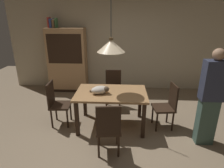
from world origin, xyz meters
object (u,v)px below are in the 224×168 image
at_px(cat_sleeping, 100,90).
at_px(book_blue_wide, 52,23).
at_px(dining_table, 111,97).
at_px(chair_right_side, 167,104).
at_px(pendant_lamp, 111,46).
at_px(chair_near_front, 108,127).
at_px(book_green_slim, 56,23).
at_px(book_red_tall, 49,22).
at_px(chair_left_side, 56,102).
at_px(chair_far_back, 113,87).
at_px(person_standing, 210,99).
at_px(book_brown_thick, 54,24).
at_px(hutch_bookcase, 68,62).

height_order(cat_sleeping, book_blue_wide, book_blue_wide).
distance_m(dining_table, book_blue_wide, 2.95).
relative_size(chair_right_side, pendant_lamp, 0.72).
relative_size(chair_right_side, chair_near_front, 1.00).
bearing_deg(pendant_lamp, dining_table, -90.00).
bearing_deg(dining_table, chair_near_front, -89.48).
xyz_separation_m(chair_right_side, book_green_slim, (-2.77, 1.94, 1.47)).
relative_size(cat_sleeping, book_red_tall, 1.46).
distance_m(chair_right_side, cat_sleeping, 1.37).
bearing_deg(chair_left_side, chair_near_front, -37.55).
height_order(chair_far_back, person_standing, person_standing).
relative_size(book_red_tall, book_green_slim, 1.08).
xyz_separation_m(chair_right_side, pendant_lamp, (-1.13, -0.01, 1.15)).
bearing_deg(book_brown_thick, book_red_tall, 180.00).
distance_m(pendant_lamp, book_blue_wide, 2.65).
relative_size(chair_far_back, cat_sleeping, 2.28).
relative_size(dining_table, person_standing, 0.82).
xyz_separation_m(cat_sleeping, book_green_slim, (-1.44, 2.03, 1.15)).
height_order(book_brown_thick, person_standing, book_brown_thick).
height_order(pendant_lamp, book_green_slim, pendant_lamp).
xyz_separation_m(chair_near_front, cat_sleeping, (-0.21, 0.80, 0.32)).
distance_m(hutch_bookcase, person_standing, 3.93).
distance_m(dining_table, chair_right_side, 1.14).
bearing_deg(book_green_slim, chair_near_front, -59.79).
bearing_deg(book_red_tall, pendant_lamp, -46.70).
bearing_deg(pendant_lamp, person_standing, -15.26).
bearing_deg(book_brown_thick, person_standing, -35.37).
height_order(chair_near_front, book_red_tall, book_red_tall).
xyz_separation_m(chair_left_side, pendant_lamp, (1.13, 0.00, 1.15)).
bearing_deg(chair_near_front, chair_left_side, 142.45).
relative_size(chair_near_front, book_brown_thick, 3.88).
bearing_deg(person_standing, cat_sleeping, 168.52).
xyz_separation_m(cat_sleeping, pendant_lamp, (0.20, 0.08, 0.84)).
distance_m(hutch_bookcase, book_green_slim, 1.11).
distance_m(dining_table, person_standing, 1.78).
relative_size(chair_near_front, book_green_slim, 3.58).
bearing_deg(pendant_lamp, chair_near_front, -89.48).
bearing_deg(book_green_slim, hutch_bookcase, -0.37).
bearing_deg(chair_far_back, chair_near_front, -89.67).
height_order(cat_sleeping, book_red_tall, book_red_tall).
distance_m(chair_far_back, cat_sleeping, 1.03).
distance_m(pendant_lamp, book_red_tall, 2.70).
xyz_separation_m(chair_left_side, hutch_bookcase, (-0.28, 1.95, 0.38)).
bearing_deg(book_blue_wide, person_standing, -34.78).
distance_m(chair_left_side, book_blue_wide, 2.52).
distance_m(chair_right_side, chair_far_back, 1.43).
xyz_separation_m(chair_right_side, book_brown_thick, (-2.83, 1.94, 1.45)).
distance_m(book_red_tall, book_green_slim, 0.20).
height_order(chair_far_back, book_blue_wide, book_blue_wide).
xyz_separation_m(dining_table, person_standing, (1.70, -0.46, 0.22)).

